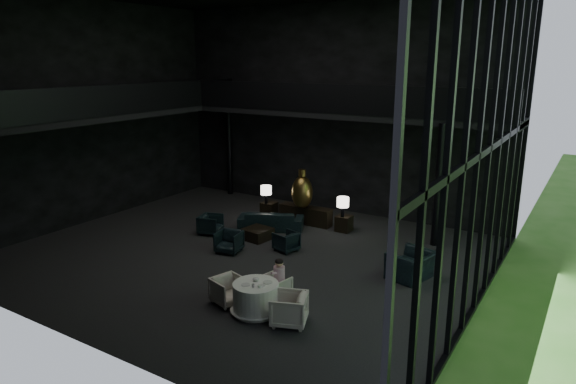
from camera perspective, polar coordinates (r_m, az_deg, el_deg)
The scene contains 34 objects.
floor at distance 16.24m, azimuth -4.90°, elevation -6.92°, with size 14.00×12.00×0.02m, color black.
wall_back at distance 20.31m, azimuth 5.11°, elevation 9.07°, with size 14.00×0.04×8.00m, color black.
wall_front at distance 11.11m, azimuth -24.19°, elevation 3.22°, with size 14.00×0.04×8.00m, color black.
wall_left at distance 20.21m, azimuth -21.47°, elevation 8.10°, with size 0.04×12.00×8.00m, color black.
curtain_wall at distance 12.40m, azimuth 21.48°, elevation 4.56°, with size 0.20×12.00×8.00m, color black, non-canonical shape.
mezzanine_left at distance 19.42m, azimuth -19.67°, elevation 8.03°, with size 2.00×12.00×0.25m, color black.
mezzanine_back at distance 18.98m, azimuth 6.45°, elevation 8.65°, with size 12.00×2.00×0.25m, color black.
railing_left at distance 18.60m, azimuth -17.87°, elevation 9.78°, with size 0.06×12.00×1.00m, color black.
railing_back at distance 18.03m, azimuth 5.11°, elevation 10.28°, with size 12.00×0.06×1.00m, color black.
column_nw at distance 23.02m, azimuth -6.55°, elevation 4.66°, with size 0.24×0.24×4.00m, color black.
column_ne at distance 17.08m, azimuth 16.35°, elevation 0.66°, with size 0.24×0.24×4.00m, color black.
console at distance 19.04m, azimuth 1.95°, elevation -2.56°, with size 2.04×0.46×0.65m, color black.
bronze_urn at distance 18.57m, azimuth 1.58°, elevation 0.01°, with size 0.77×0.77×1.44m.
side_table_left at distance 19.83m, azimuth -2.11°, elevation -1.96°, with size 0.53×0.53×0.58m, color black.
table_lamp_left at distance 19.47m, azimuth -2.45°, elevation 0.12°, with size 0.41×0.41×0.69m.
side_table_right at distance 18.31m, azimuth 6.24°, elevation -3.49°, with size 0.51×0.51×0.56m, color black.
table_lamp_right at distance 17.97m, azimuth 6.12°, elevation -1.22°, with size 0.42×0.42×0.71m.
sofa at distance 18.37m, azimuth -1.91°, elevation -2.64°, with size 2.54×0.74×0.99m, color black.
lounge_armchair_west at distance 18.11m, azimuth -8.61°, elevation -3.50°, with size 0.71×0.67×0.73m, color black.
lounge_armchair_east at distance 16.38m, azimuth -0.21°, elevation -5.54°, with size 0.59×0.55×0.60m, color black.
lounge_armchair_south at distance 16.35m, azimuth -6.58°, elevation -5.43°, with size 0.72×0.67×0.74m, color black.
window_armchair at distance 14.70m, azimuth 13.58°, elevation -7.23°, with size 1.33×0.86×1.16m, color black.
coffee_table at distance 17.47m, azimuth -3.42°, elevation -4.66°, with size 0.84×0.84×0.37m, color black.
dining_table at distance 12.63m, azimuth -3.59°, elevation -11.85°, with size 1.25×1.25×0.75m.
dining_chair_north at distance 13.25m, azimuth -1.47°, elevation -10.59°, with size 0.60×0.56×0.62m, color silver.
dining_chair_east at distance 12.06m, azimuth 0.10°, elevation -12.64°, with size 0.83×0.77×0.85m, color #BEB7A6.
dining_chair_west at distance 13.11m, azimuth -6.64°, elevation -10.72°, with size 0.70×0.66×0.72m, color beige.
child at distance 13.11m, azimuth -0.99°, elevation -8.71°, with size 0.29×0.29×0.62m.
plate_a at distance 12.39m, azimuth -4.72°, elevation -10.22°, with size 0.21×0.21×0.01m, color white.
plate_b at distance 12.48m, azimuth -2.28°, elevation -9.99°, with size 0.23×0.23×0.02m, color white.
saucer at distance 12.31m, azimuth -2.94°, elevation -10.36°, with size 0.17×0.17×0.01m, color white.
coffee_cup at distance 12.22m, azimuth -3.20°, elevation -10.37°, with size 0.08×0.08×0.06m, color white.
cereal_bowl at distance 12.58m, azimuth -3.60°, elevation -9.64°, with size 0.15×0.15×0.08m, color white.
cream_pot at distance 12.25m, azimuth -3.91°, elevation -10.33°, with size 0.06×0.06×0.07m, color #99999E.
Camera 1 is at (9.11, -12.05, 5.96)m, focal length 32.00 mm.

